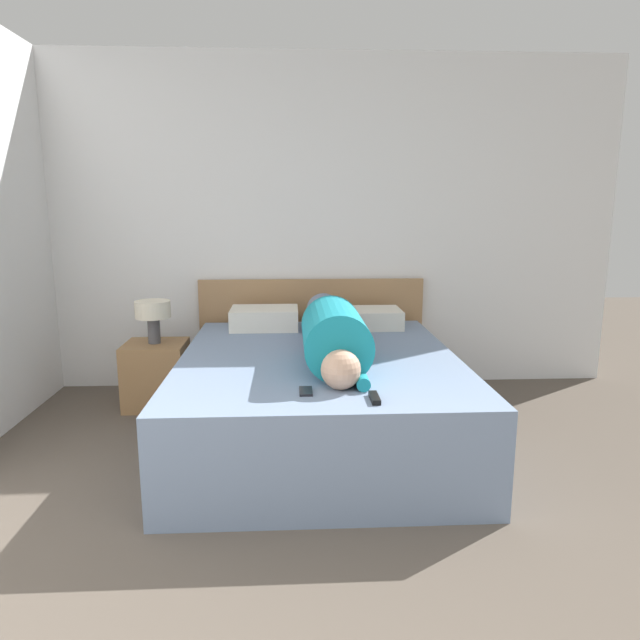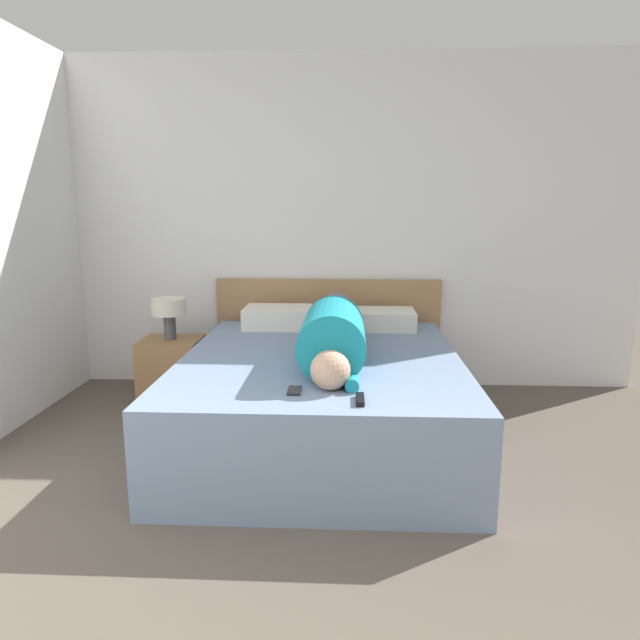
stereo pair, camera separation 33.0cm
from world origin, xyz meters
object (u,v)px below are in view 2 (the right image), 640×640
Objects in this scene: pillow_second at (383,319)px; tv_remote at (360,399)px; person_lying at (334,332)px; bed at (321,398)px; pillow_near_headboard at (278,317)px; nightstand at (172,370)px; table_lamp at (169,310)px; cell_phone at (294,391)px.

pillow_second is 3.15× the size of tv_remote.
tv_remote is (-0.20, -1.65, -0.06)m from pillow_second.
bed is at bearing 148.14° from person_lying.
person_lying reaches higher than pillow_near_headboard.
pillow_near_headboard is (-0.37, 0.80, 0.35)m from bed.
nightstand is 1.51m from person_lying.
bed is 1.41m from table_lamp.
table_lamp is at bearing 0.00° from nightstand.
tv_remote is at bearing -22.46° from cell_phone.
pillow_near_headboard reaches higher than cell_phone.
table_lamp is (-1.16, 0.68, 0.42)m from bed.
table_lamp is 0.19× the size of person_lying.
tv_remote is (0.14, -0.80, -0.14)m from person_lying.
nightstand is 3.65× the size of cell_phone.
person_lying reaches higher than table_lamp.
table_lamp is at bearing 149.56° from bed.
pillow_near_headboard is 1.75m from tv_remote.
table_lamp is 2.06× the size of tv_remote.
bed is at bearing -30.44° from nightstand.
table_lamp is at bearing -171.12° from pillow_near_headboard.
table_lamp is at bearing 132.09° from tv_remote.
pillow_near_headboard is at bearing 99.96° from cell_phone.
nightstand is 1.63m from pillow_second.
table_lamp reaches higher than nightstand.
pillow_near_headboard reaches higher than pillow_second.
pillow_second is (0.79, 0.00, -0.01)m from pillow_near_headboard.
cell_phone reaches higher than bed.
bed is 4.33× the size of nightstand.
bed is 0.97m from pillow_second.
person_lying reaches higher than nightstand.
table_lamp is (0.00, 0.00, 0.46)m from nightstand.
table_lamp is 0.80m from pillow_near_headboard.
table_lamp is at bearing 127.20° from cell_phone.
table_lamp is 0.65× the size of pillow_second.
pillow_near_headboard reaches higher than tv_remote.
cell_phone is at bearing -108.97° from pillow_second.
bed is at bearing -30.44° from table_lamp.
person_lying reaches higher than bed.
tv_remote is at bearing -47.91° from table_lamp.
pillow_second is 3.63× the size of cell_phone.
cell_phone is (-0.10, -0.71, 0.28)m from bed.
bed is at bearing -65.53° from pillow_near_headboard.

